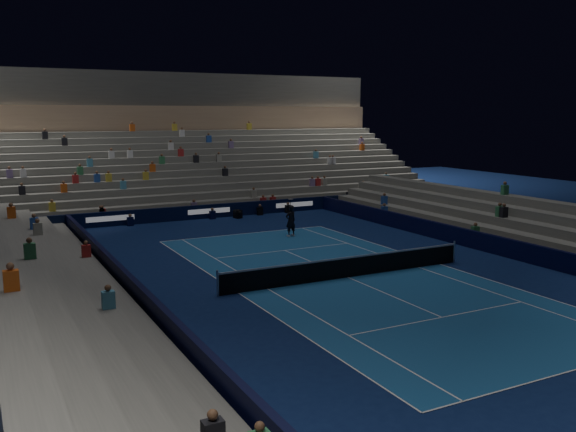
{
  "coord_description": "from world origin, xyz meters",
  "views": [
    {
      "loc": [
        -15.17,
        -23.19,
        7.46
      ],
      "look_at": [
        0.0,
        6.0,
        2.0
      ],
      "focal_mm": 38.39,
      "sensor_mm": 36.0,
      "label": 1
    }
  ],
  "objects": [
    {
      "name": "tennis_player",
      "position": [
        2.16,
        9.8,
        0.97
      ],
      "size": [
        0.77,
        0.57,
        1.95
      ],
      "primitive_type": "imported",
      "rotation": [
        0.0,
        0.0,
        3.29
      ],
      "color": "black",
      "rests_on": "ground"
    },
    {
      "name": "ground",
      "position": [
        0.0,
        0.0,
        0.0
      ],
      "size": [
        90.0,
        90.0,
        0.0
      ],
      "primitive_type": "plane",
      "color": "#0B1A47",
      "rests_on": "ground"
    },
    {
      "name": "grandstand_east",
      "position": [
        13.17,
        0.0,
        0.92
      ],
      "size": [
        5.0,
        37.0,
        2.5
      ],
      "color": "slate",
      "rests_on": "ground"
    },
    {
      "name": "grandstand_main",
      "position": [
        0.0,
        27.9,
        3.38
      ],
      "size": [
        44.0,
        15.2,
        11.2
      ],
      "color": "slate",
      "rests_on": "ground"
    },
    {
      "name": "sponsor_barrier_east",
      "position": [
        9.7,
        0.0,
        0.5
      ],
      "size": [
        0.25,
        37.0,
        1.0
      ],
      "primitive_type": "cube",
      "color": "black",
      "rests_on": "ground"
    },
    {
      "name": "sponsor_barrier_far",
      "position": [
        0.0,
        18.5,
        0.5
      ],
      "size": [
        44.0,
        0.25,
        1.0
      ],
      "primitive_type": "cube",
      "color": "black",
      "rests_on": "ground"
    },
    {
      "name": "grandstand_west",
      "position": [
        -13.17,
        0.0,
        0.92
      ],
      "size": [
        5.0,
        37.0,
        2.5
      ],
      "color": "slate",
      "rests_on": "ground"
    },
    {
      "name": "tennis_net",
      "position": [
        0.0,
        0.0,
        0.5
      ],
      "size": [
        12.9,
        0.1,
        1.1
      ],
      "color": "#B2B2B7",
      "rests_on": "ground"
    },
    {
      "name": "broadcast_camera",
      "position": [
        1.89,
        17.5,
        0.31
      ],
      "size": [
        0.58,
        0.97,
        0.6
      ],
      "color": "black",
      "rests_on": "ground"
    },
    {
      "name": "sponsor_barrier_west",
      "position": [
        -9.7,
        0.0,
        0.5
      ],
      "size": [
        0.25,
        37.0,
        1.0
      ],
      "primitive_type": "cube",
      "color": "black",
      "rests_on": "ground"
    },
    {
      "name": "court_surface",
      "position": [
        0.0,
        0.0,
        0.01
      ],
      "size": [
        10.97,
        23.77,
        0.01
      ],
      "primitive_type": "cube",
      "color": "#194F8B",
      "rests_on": "ground"
    }
  ]
}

